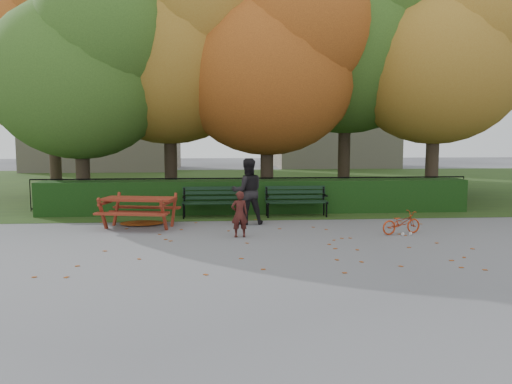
{
  "coord_description": "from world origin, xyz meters",
  "views": [
    {
      "loc": [
        -1.24,
        -10.63,
        2.31
      ],
      "look_at": [
        -0.28,
        1.21,
        1.0
      ],
      "focal_mm": 35.0,
      "sensor_mm": 36.0,
      "label": 1
    }
  ],
  "objects": [
    {
      "name": "tree_e",
      "position": [
        6.52,
        5.77,
        5.08
      ],
      "size": [
        6.09,
        5.8,
        8.16
      ],
      "color": "#32231B",
      "rests_on": "ground"
    },
    {
      "name": "adult",
      "position": [
        -0.4,
        2.49,
        0.88
      ],
      "size": [
        0.93,
        0.76,
        1.76
      ],
      "primitive_type": "imported",
      "rotation": [
        0.0,
        0.0,
        3.26
      ],
      "color": "black",
      "rests_on": "ground"
    },
    {
      "name": "tree_g",
      "position": [
        8.33,
        9.76,
        5.37
      ],
      "size": [
        6.3,
        6.0,
        8.55
      ],
      "color": "#32231B",
      "rests_on": "ground"
    },
    {
      "name": "bench_right",
      "position": [
        1.1,
        3.7,
        0.52
      ],
      "size": [
        1.8,
        0.57,
        0.88
      ],
      "color": "black",
      "rests_on": "ground"
    },
    {
      "name": "leaf_pile",
      "position": [
        -3.21,
        2.64,
        0.04
      ],
      "size": [
        1.17,
        0.82,
        0.08
      ],
      "primitive_type": "ellipsoid",
      "rotation": [
        0.0,
        0.0,
        0.02
      ],
      "color": "maroon",
      "rests_on": "ground"
    },
    {
      "name": "tree_c",
      "position": [
        0.83,
        5.96,
        4.82
      ],
      "size": [
        6.3,
        6.0,
        8.0
      ],
      "color": "#32231B",
      "rests_on": "ground"
    },
    {
      "name": "child",
      "position": [
        -0.7,
        0.76,
        0.54
      ],
      "size": [
        0.42,
        0.3,
        1.08
      ],
      "primitive_type": "imported",
      "rotation": [
        0.0,
        0.0,
        3.25
      ],
      "color": "#421815",
      "rests_on": "ground"
    },
    {
      "name": "tree_d",
      "position": [
        3.88,
        7.23,
        5.98
      ],
      "size": [
        7.14,
        6.8,
        9.58
      ],
      "color": "#32231B",
      "rests_on": "ground"
    },
    {
      "name": "hedge",
      "position": [
        0.0,
        4.5,
        0.5
      ],
      "size": [
        13.0,
        0.9,
        1.0
      ],
      "primitive_type": "cube",
      "color": "black",
      "rests_on": "ground"
    },
    {
      "name": "iron_fence",
      "position": [
        0.0,
        5.3,
        0.54
      ],
      "size": [
        14.0,
        0.04,
        1.02
      ],
      "color": "black",
      "rests_on": "ground"
    },
    {
      "name": "leaf_scatter",
      "position": [
        0.0,
        0.3,
        0.01
      ],
      "size": [
        9.0,
        5.7,
        0.01
      ],
      "primitive_type": null,
      "color": "maroon",
      "rests_on": "ground"
    },
    {
      "name": "ground",
      "position": [
        0.0,
        0.0,
        0.0
      ],
      "size": [
        90.0,
        90.0,
        0.0
      ],
      "primitive_type": "plane",
      "color": "gray",
      "rests_on": "ground"
    },
    {
      "name": "bicycle",
      "position": [
        3.18,
        0.81,
        0.28
      ],
      "size": [
        1.11,
        0.64,
        0.55
      ],
      "primitive_type": "imported",
      "rotation": [
        0.0,
        0.0,
        1.85
      ],
      "color": "#B13210",
      "rests_on": "ground"
    },
    {
      "name": "building_left",
      "position": [
        -9.0,
        26.0,
        7.5
      ],
      "size": [
        10.0,
        7.0,
        15.0
      ],
      "primitive_type": "cube",
      "color": "#AA9F88",
      "rests_on": "ground"
    },
    {
      "name": "bench_left",
      "position": [
        -1.3,
        3.7,
        0.52
      ],
      "size": [
        1.8,
        0.57,
        0.88
      ],
      "color": "black",
      "rests_on": "ground"
    },
    {
      "name": "tree_b",
      "position": [
        -2.44,
        6.75,
        5.4
      ],
      "size": [
        6.72,
        6.4,
        8.79
      ],
      "color": "#32231B",
      "rests_on": "ground"
    },
    {
      "name": "tree_a",
      "position": [
        -5.19,
        5.58,
        4.52
      ],
      "size": [
        5.88,
        5.6,
        7.48
      ],
      "color": "#32231B",
      "rests_on": "ground"
    },
    {
      "name": "grass_strip",
      "position": [
        0.0,
        14.0,
        0.01
      ],
      "size": [
        90.0,
        90.0,
        0.0
      ],
      "primitive_type": "plane",
      "color": "#233715",
      "rests_on": "ground"
    },
    {
      "name": "picnic_table",
      "position": [
        -3.2,
        2.19,
        0.6
      ],
      "size": [
        2.06,
        1.78,
        0.88
      ],
      "rotation": [
        0.0,
        0.0,
        -0.2
      ],
      "color": "maroon",
      "rests_on": "ground"
    },
    {
      "name": "building_right",
      "position": [
        8.0,
        28.0,
        6.0
      ],
      "size": [
        9.0,
        6.0,
        12.0
      ],
      "primitive_type": "cube",
      "color": "#AA9F88",
      "rests_on": "ground"
    },
    {
      "name": "tree_f",
      "position": [
        -7.13,
        9.24,
        5.69
      ],
      "size": [
        6.93,
        6.6,
        9.19
      ],
      "color": "#32231B",
      "rests_on": "ground"
    }
  ]
}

